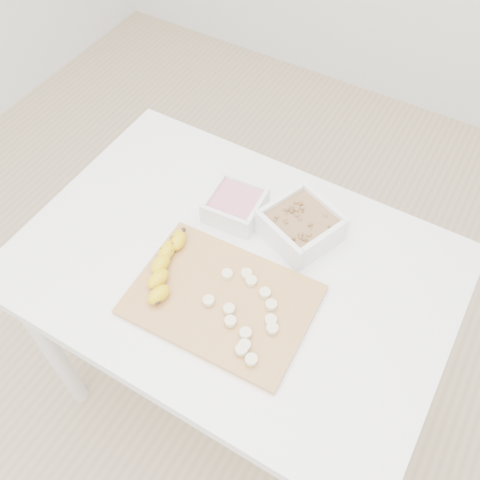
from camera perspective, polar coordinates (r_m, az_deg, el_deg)
The scene contains 7 objects.
ground at distance 1.90m, azimuth -0.47°, elevation -15.43°, with size 3.50×3.50×0.00m, color #C6AD89.
table at distance 1.32m, azimuth -0.66°, elevation -4.97°, with size 1.00×0.70×0.75m.
bowl_yogurt at distance 1.31m, azimuth -0.50°, elevation 3.74°, with size 0.14×0.14×0.06m.
bowl_granola at distance 1.27m, azimuth 6.52°, elevation 1.58°, with size 0.20×0.20×0.07m.
cutting_board at distance 1.18m, azimuth -1.94°, elevation -6.39°, with size 0.39×0.28×0.01m, color #BB7F46.
banana at distance 1.21m, azimuth -7.97°, elevation -2.92°, with size 0.05×0.20×0.03m, color #DDB50C, non-canonical shape.
banana_slices at distance 1.14m, azimuth 0.72°, elevation -7.78°, with size 0.18×0.20×0.02m.
Camera 1 is at (0.37, -0.59, 1.77)m, focal length 40.00 mm.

